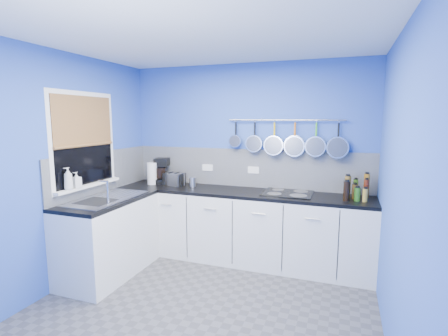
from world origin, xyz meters
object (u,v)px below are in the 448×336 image
Objects in this scene: canister at (193,182)px; paper_towel at (152,173)px; soap_bottle_b at (77,180)px; toaster at (174,179)px; hob at (288,193)px; coffee_maker at (161,171)px; soap_bottle_a at (68,179)px.

paper_towel is at bearing -176.91° from canister.
toaster is (0.58, 1.14, -0.15)m from soap_bottle_b.
paper_towel is at bearing -156.78° from toaster.
hob is at bearing 0.51° from canister.
toaster is (0.23, -0.07, -0.09)m from coffee_maker.
coffee_maker is 2.88× the size of canister.
coffee_maker is (0.35, 1.21, -0.06)m from soap_bottle_b.
toaster is 0.28m from canister.
soap_bottle_b reaches higher than toaster.
paper_towel reaches higher than hob.
toaster is 1.54m from hob.
paper_towel reaches higher than toaster.
soap_bottle_b is 0.30× the size of hob.
toaster is 0.45× the size of hob.
soap_bottle_a is 0.12m from soap_bottle_b.
canister reaches higher than hob.
paper_towel is at bearing -145.26° from coffee_maker.
soap_bottle_b is 1.29m from toaster.
paper_towel is (0.26, 1.22, -0.12)m from soap_bottle_a.
coffee_maker is 0.26m from toaster.
paper_towel is 1.87m from hob.
soap_bottle_b reaches higher than canister.
soap_bottle_a reaches higher than coffee_maker.
soap_bottle_a is at bearing -102.13° from paper_towel.
soap_bottle_a is at bearing -149.15° from hob.
soap_bottle_a is 1.37m from coffee_maker.
soap_bottle_a is at bearing -118.90° from coffee_maker.
soap_bottle_b is at bearing 90.00° from soap_bottle_a.
toaster is at bearing 6.18° from paper_towel.
hob is (1.77, -0.06, -0.17)m from coffee_maker.
paper_towel is 0.60m from canister.
coffee_maker is 1.78m from hob.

